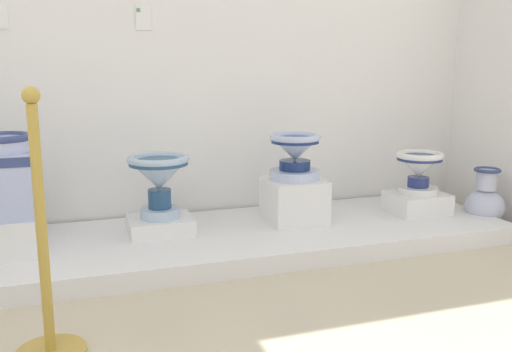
{
  "coord_description": "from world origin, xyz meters",
  "views": [
    {
      "loc": [
        0.99,
        -1.2,
        1.1
      ],
      "look_at": [
        2.05,
        1.93,
        0.44
      ],
      "focal_mm": 38.96,
      "sensor_mm": 36.0,
      "label": 1
    }
  ],
  "objects_px": {
    "plinth_block_slender_white": "(10,234)",
    "antique_toilet_slender_white": "(4,174)",
    "plinth_block_broad_patterned": "(161,225)",
    "info_placard_second": "(143,18)",
    "antique_toilet_pale_glazed": "(419,167)",
    "stanchion_post_near_left": "(46,283)",
    "plinth_block_squat_floral": "(294,200)",
    "decorative_vase_companion": "(485,203)",
    "plinth_block_pale_glazed": "(417,203)",
    "antique_toilet_broad_patterned": "(159,176)",
    "antique_toilet_squat_floral": "(295,153)"
  },
  "relations": [
    {
      "from": "antique_toilet_pale_glazed",
      "to": "antique_toilet_broad_patterned",
      "type": "bearing_deg",
      "value": 177.14
    },
    {
      "from": "plinth_block_broad_patterned",
      "to": "stanchion_post_near_left",
      "type": "distance_m",
      "value": 1.27
    },
    {
      "from": "antique_toilet_squat_floral",
      "to": "antique_toilet_slender_white",
      "type": "bearing_deg",
      "value": -177.98
    },
    {
      "from": "plinth_block_squat_floral",
      "to": "antique_toilet_squat_floral",
      "type": "bearing_deg",
      "value": 0.0
    },
    {
      "from": "decorative_vase_companion",
      "to": "stanchion_post_near_left",
      "type": "height_order",
      "value": "stanchion_post_near_left"
    },
    {
      "from": "plinth_block_broad_patterned",
      "to": "info_placard_second",
      "type": "bearing_deg",
      "value": 89.59
    },
    {
      "from": "antique_toilet_broad_patterned",
      "to": "decorative_vase_companion",
      "type": "bearing_deg",
      "value": -5.92
    },
    {
      "from": "stanchion_post_near_left",
      "to": "antique_toilet_squat_floral",
      "type": "bearing_deg",
      "value": 36.64
    },
    {
      "from": "plinth_block_squat_floral",
      "to": "plinth_block_pale_glazed",
      "type": "bearing_deg",
      "value": -4.31
    },
    {
      "from": "antique_toilet_slender_white",
      "to": "decorative_vase_companion",
      "type": "bearing_deg",
      "value": -2.8
    },
    {
      "from": "antique_toilet_pale_glazed",
      "to": "stanchion_post_near_left",
      "type": "bearing_deg",
      "value": -156.45
    },
    {
      "from": "plinth_block_slender_white",
      "to": "stanchion_post_near_left",
      "type": "height_order",
      "value": "stanchion_post_near_left"
    },
    {
      "from": "antique_toilet_broad_patterned",
      "to": "plinth_block_squat_floral",
      "type": "bearing_deg",
      "value": -1.37
    },
    {
      "from": "info_placard_second",
      "to": "decorative_vase_companion",
      "type": "distance_m",
      "value": 2.59
    },
    {
      "from": "plinth_block_slender_white",
      "to": "info_placard_second",
      "type": "height_order",
      "value": "info_placard_second"
    },
    {
      "from": "plinth_block_squat_floral",
      "to": "plinth_block_broad_patterned",
      "type": "bearing_deg",
      "value": 178.63
    },
    {
      "from": "decorative_vase_companion",
      "to": "plinth_block_squat_floral",
      "type": "bearing_deg",
      "value": 171.18
    },
    {
      "from": "plinth_block_slender_white",
      "to": "antique_toilet_broad_patterned",
      "type": "distance_m",
      "value": 0.87
    },
    {
      "from": "plinth_block_broad_patterned",
      "to": "info_placard_second",
      "type": "height_order",
      "value": "info_placard_second"
    },
    {
      "from": "plinth_block_broad_patterned",
      "to": "antique_toilet_broad_patterned",
      "type": "relative_size",
      "value": 1.01
    },
    {
      "from": "antique_toilet_pale_glazed",
      "to": "stanchion_post_near_left",
      "type": "height_order",
      "value": "stanchion_post_near_left"
    },
    {
      "from": "plinth_block_slender_white",
      "to": "stanchion_post_near_left",
      "type": "xyz_separation_m",
      "value": [
        0.22,
        -1.03,
        0.09
      ]
    },
    {
      "from": "info_placard_second",
      "to": "stanchion_post_near_left",
      "type": "xyz_separation_m",
      "value": [
        -0.61,
        -1.54,
        -1.09
      ]
    },
    {
      "from": "plinth_block_slender_white",
      "to": "antique_toilet_slender_white",
      "type": "distance_m",
      "value": 0.33
    },
    {
      "from": "plinth_block_squat_floral",
      "to": "stanchion_post_near_left",
      "type": "relative_size",
      "value": 0.35
    },
    {
      "from": "antique_toilet_pale_glazed",
      "to": "stanchion_post_near_left",
      "type": "distance_m",
      "value": 2.56
    },
    {
      "from": "plinth_block_pale_glazed",
      "to": "decorative_vase_companion",
      "type": "distance_m",
      "value": 0.47
    },
    {
      "from": "plinth_block_slender_white",
      "to": "antique_toilet_squat_floral",
      "type": "relative_size",
      "value": 1.18
    },
    {
      "from": "antique_toilet_slender_white",
      "to": "antique_toilet_broad_patterned",
      "type": "height_order",
      "value": "antique_toilet_slender_white"
    },
    {
      "from": "plinth_block_broad_patterned",
      "to": "plinth_block_squat_floral",
      "type": "height_order",
      "value": "plinth_block_squat_floral"
    },
    {
      "from": "antique_toilet_squat_floral",
      "to": "info_placard_second",
      "type": "relative_size",
      "value": 2.12
    },
    {
      "from": "plinth_block_slender_white",
      "to": "antique_toilet_slender_white",
      "type": "bearing_deg",
      "value": 90.0
    },
    {
      "from": "antique_toilet_pale_glazed",
      "to": "plinth_block_squat_floral",
      "type": "bearing_deg",
      "value": 175.69
    },
    {
      "from": "antique_toilet_slender_white",
      "to": "antique_toilet_squat_floral",
      "type": "distance_m",
      "value": 1.68
    },
    {
      "from": "decorative_vase_companion",
      "to": "stanchion_post_near_left",
      "type": "distance_m",
      "value": 2.93
    },
    {
      "from": "antique_toilet_broad_patterned",
      "to": "plinth_block_pale_glazed",
      "type": "distance_m",
      "value": 1.77
    },
    {
      "from": "stanchion_post_near_left",
      "to": "info_placard_second",
      "type": "bearing_deg",
      "value": 68.45
    },
    {
      "from": "antique_toilet_broad_patterned",
      "to": "antique_toilet_squat_floral",
      "type": "height_order",
      "value": "antique_toilet_squat_floral"
    },
    {
      "from": "antique_toilet_slender_white",
      "to": "antique_toilet_squat_floral",
      "type": "height_order",
      "value": "antique_toilet_slender_white"
    },
    {
      "from": "antique_toilet_squat_floral",
      "to": "plinth_block_pale_glazed",
      "type": "xyz_separation_m",
      "value": [
        0.88,
        -0.07,
        -0.38
      ]
    },
    {
      "from": "antique_toilet_squat_floral",
      "to": "antique_toilet_pale_glazed",
      "type": "distance_m",
      "value": 0.89
    },
    {
      "from": "antique_toilet_broad_patterned",
      "to": "antique_toilet_squat_floral",
      "type": "bearing_deg",
      "value": -1.37
    },
    {
      "from": "plinth_block_pale_glazed",
      "to": "antique_toilet_slender_white",
      "type": "bearing_deg",
      "value": 179.84
    },
    {
      "from": "info_placard_second",
      "to": "plinth_block_pale_glazed",
      "type": "bearing_deg",
      "value": -16.63
    },
    {
      "from": "info_placard_second",
      "to": "decorative_vase_companion",
      "type": "relative_size",
      "value": 0.37
    },
    {
      "from": "plinth_block_pale_glazed",
      "to": "info_placard_second",
      "type": "xyz_separation_m",
      "value": [
        -1.74,
        0.52,
        1.22
      ]
    },
    {
      "from": "plinth_block_broad_patterned",
      "to": "info_placard_second",
      "type": "xyz_separation_m",
      "value": [
        0.0,
        0.43,
        1.24
      ]
    },
    {
      "from": "plinth_block_broad_patterned",
      "to": "antique_toilet_pale_glazed",
      "type": "xyz_separation_m",
      "value": [
        1.74,
        -0.09,
        0.27
      ]
    },
    {
      "from": "plinth_block_squat_floral",
      "to": "decorative_vase_companion",
      "type": "distance_m",
      "value": 1.35
    },
    {
      "from": "plinth_block_slender_white",
      "to": "plinth_block_pale_glazed",
      "type": "bearing_deg",
      "value": -0.16
    }
  ]
}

